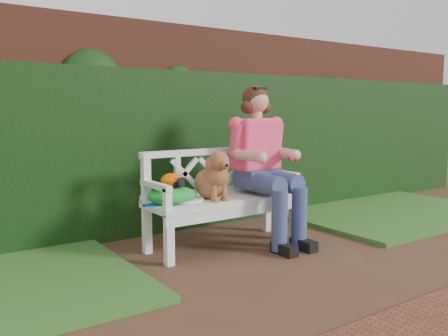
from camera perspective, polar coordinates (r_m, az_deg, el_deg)
ground at (r=4.01m, az=8.15°, el=-11.83°), size 60.00×60.00×0.00m
brick_wall at (r=5.35m, az=-5.66°, el=4.94°), size 10.00×0.30×2.20m
ivy_hedge at (r=5.17m, az=-4.44°, el=2.11°), size 10.00×0.18×1.70m
grass_right at (r=6.33m, az=18.66°, el=-4.90°), size 2.60×2.00×0.05m
garden_bench at (r=4.52m, az=0.00°, el=-6.44°), size 1.59×0.64×0.48m
seated_woman at (r=4.65m, az=4.32°, el=0.74°), size 0.82×0.99×1.57m
dog at (r=4.30m, az=-1.44°, el=-0.79°), size 0.44×0.50×0.45m
tennis_racket at (r=4.21m, az=-4.85°, el=-3.91°), size 0.65×0.39×0.03m
green_bag at (r=4.16m, az=-6.31°, el=-3.22°), size 0.50×0.43×0.15m
camera_item at (r=4.14m, az=-5.71°, el=-1.67°), size 0.13×0.10×0.08m
baseball_glove at (r=4.12m, az=-6.40°, el=-1.42°), size 0.21×0.17×0.12m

